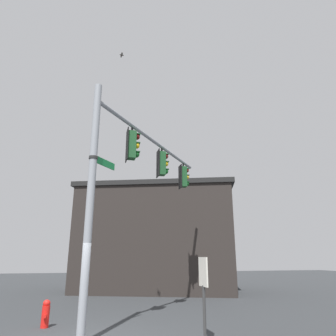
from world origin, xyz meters
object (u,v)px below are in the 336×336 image
(traffic_light_mid_outer, at_px, (184,177))
(bird_flying, at_px, (122,55))
(street_name_sign, at_px, (100,161))
(historical_marker, at_px, (204,285))
(traffic_light_nearest_pole, at_px, (132,145))
(traffic_light_mid_inner, at_px, (162,164))
(fire_hydrant, at_px, (46,313))

(traffic_light_mid_outer, height_order, bird_flying, bird_flying)
(street_name_sign, xyz_separation_m, historical_marker, (0.92, 2.91, -3.57))
(traffic_light_nearest_pole, height_order, traffic_light_mid_outer, same)
(traffic_light_nearest_pole, bearing_deg, historical_marker, 37.39)
(traffic_light_nearest_pole, xyz_separation_m, bird_flying, (-1.11, -0.47, 4.60))
(traffic_light_mid_inner, distance_m, bird_flying, 5.11)
(traffic_light_mid_outer, distance_m, bird_flying, 6.52)
(traffic_light_mid_inner, height_order, traffic_light_mid_outer, same)
(traffic_light_nearest_pole, height_order, bird_flying, bird_flying)
(traffic_light_nearest_pole, distance_m, traffic_light_mid_inner, 2.54)
(street_name_sign, relative_size, historical_marker, 0.46)
(traffic_light_mid_inner, relative_size, historical_marker, 0.62)
(traffic_light_nearest_pole, xyz_separation_m, fire_hydrant, (-0.65, -2.48, -5.68))
(traffic_light_nearest_pole, xyz_separation_m, historical_marker, (2.31, 1.77, -4.69))
(traffic_light_mid_outer, relative_size, bird_flying, 4.71)
(traffic_light_nearest_pole, relative_size, historical_marker, 0.62)
(fire_hydrant, bearing_deg, historical_marker, 55.08)
(street_name_sign, xyz_separation_m, bird_flying, (-2.50, 0.67, 5.72))
(traffic_light_nearest_pole, height_order, traffic_light_mid_inner, same)
(street_name_sign, bearing_deg, bird_flying, 164.91)
(bird_flying, relative_size, historical_marker, 0.13)
(bird_flying, xyz_separation_m, fire_hydrant, (0.46, -2.01, -10.28))
(fire_hydrant, bearing_deg, traffic_light_mid_outer, 120.18)
(bird_flying, bearing_deg, historical_marker, 33.15)
(traffic_light_mid_outer, height_order, street_name_sign, traffic_light_mid_outer)
(traffic_light_mid_inner, xyz_separation_m, street_name_sign, (3.36, -2.74, -1.12))
(traffic_light_mid_outer, relative_size, fire_hydrant, 1.59)
(historical_marker, bearing_deg, traffic_light_mid_inner, -177.70)
(traffic_light_nearest_pole, height_order, street_name_sign, traffic_light_nearest_pole)
(bird_flying, height_order, historical_marker, bird_flying)
(fire_hydrant, relative_size, historical_marker, 0.39)
(traffic_light_nearest_pole, xyz_separation_m, traffic_light_mid_outer, (-3.95, 3.19, 0.00))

